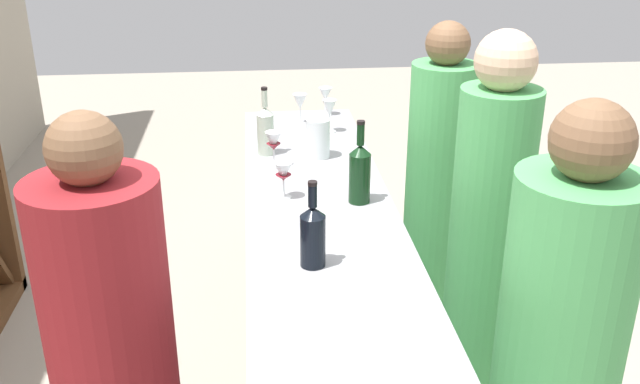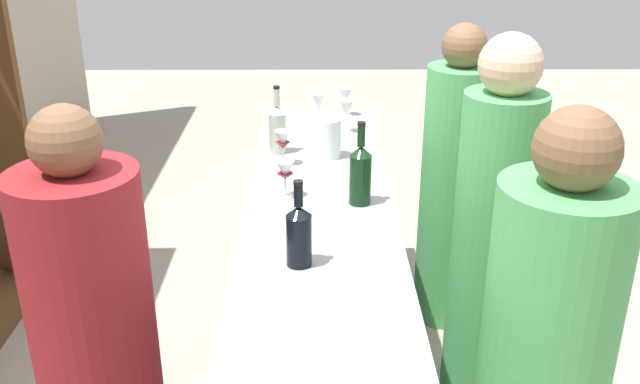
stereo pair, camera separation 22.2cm
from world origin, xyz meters
TOP-DOWN VIEW (x-y plane):
  - bar_counter at (0.00, 0.00)m, footprint 2.45×0.56m
  - wine_bottle_leftmost_near_black at (-0.46, 0.07)m, footprint 0.08×0.08m
  - wine_bottle_second_left_dark_green at (0.01, -0.15)m, footprint 0.08×0.08m
  - wine_bottle_center_clear_pale at (0.57, 0.19)m, footprint 0.08×0.08m
  - wine_glass_near_left at (1.14, -0.14)m, footprint 0.07×0.07m
  - wine_glass_near_center at (0.86, -0.13)m, footprint 0.07×0.07m
  - wine_glass_near_right at (1.00, -0.00)m, footprint 0.07×0.07m
  - wine_glass_far_left at (0.07, 0.13)m, footprint 0.07×0.07m
  - wine_glass_far_center at (0.42, 0.16)m, footprint 0.07×0.07m
  - water_pitcher at (0.51, -0.04)m, footprint 0.11×0.11m
  - person_left_guest at (-0.71, -0.66)m, footprint 0.48×0.48m
  - person_center_guest at (0.65, -0.64)m, footprint 0.41×0.41m
  - person_right_guest at (-0.02, -0.66)m, footprint 0.35×0.35m
  - person_server_behind at (-0.68, 0.66)m, footprint 0.37×0.37m

SIDE VIEW (x-z plane):
  - bar_counter at x=0.00m, z-range 0.00..0.92m
  - person_left_guest at x=-0.71m, z-range -0.06..1.43m
  - person_center_guest at x=0.65m, z-range -0.05..1.42m
  - person_server_behind at x=-0.68m, z-range -0.06..1.44m
  - person_right_guest at x=-0.02m, z-range -0.04..1.51m
  - water_pitcher at x=0.51m, z-range 0.91..1.08m
  - wine_glass_far_left at x=0.07m, z-range 0.94..1.08m
  - wine_glass_far_center at x=0.42m, z-range 0.94..1.09m
  - wine_glass_near_left at x=1.14m, z-range 0.94..1.09m
  - wine_bottle_leftmost_near_black at x=-0.46m, z-range 0.88..1.16m
  - wine_glass_near_right at x=1.00m, z-range 0.94..1.09m
  - wine_glass_near_center at x=0.86m, z-range 0.94..1.10m
  - wine_bottle_center_clear_pale at x=0.57m, z-range 0.87..1.18m
  - wine_bottle_second_left_dark_green at x=0.01m, z-range 0.87..1.19m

